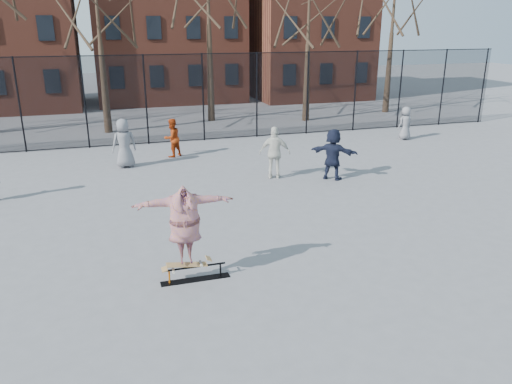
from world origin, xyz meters
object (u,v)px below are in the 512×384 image
object	(u,v)px
bystander_navy	(333,154)
bystander_red	(172,138)
skateboard	(187,265)
skater	(185,225)
bystander_white	(275,153)
bystander_extra	(405,123)
bystander_grey	(124,143)
skate_rail	(195,274)

from	to	relation	value
bystander_navy	bystander_red	bearing A→B (deg)	-3.41
skateboard	skater	bearing A→B (deg)	0.00
bystander_white	skateboard	bearing A→B (deg)	77.54
bystander_white	bystander_extra	world-z (taller)	bystander_white
skateboard	bystander_white	xyz separation A→B (m)	(4.25, 6.58, 0.54)
skater	bystander_grey	bearing A→B (deg)	96.40
skater	bystander_white	bearing A→B (deg)	59.03
bystander_white	bystander_red	bearing A→B (deg)	-33.04
bystander_white	bystander_navy	world-z (taller)	bystander_white
skate_rail	bystander_navy	size ratio (longest dim) A/B	0.83
skateboard	bystander_red	size ratio (longest dim) A/B	0.59
bystander_red	bystander_extra	bearing A→B (deg)	147.82
bystander_grey	bystander_navy	xyz separation A→B (m)	(6.92, -3.74, -0.03)
skater	bystander_grey	size ratio (longest dim) A/B	1.11
skateboard	bystander_grey	distance (m)	9.67
skate_rail	skateboard	world-z (taller)	skateboard
skate_rail	bystander_extra	distance (m)	16.13
skater	bystander_extra	distance (m)	16.25
skater	bystander_navy	world-z (taller)	skater
bystander_red	bystander_extra	size ratio (longest dim) A/B	1.02
bystander_red	bystander_navy	size ratio (longest dim) A/B	0.87
bystander_white	skate_rail	bearing A→B (deg)	78.61
skate_rail	skateboard	xyz separation A→B (m)	(-0.17, 0.00, 0.26)
skateboard	bystander_navy	size ratio (longest dim) A/B	0.52
bystander_white	skater	bearing A→B (deg)	77.54
skateboard	bystander_white	distance (m)	7.85
skate_rail	bystander_white	size ratio (longest dim) A/B	0.81
bystander_red	bystander_extra	xyz separation A→B (m)	(11.01, 0.02, -0.01)
skater	bystander_grey	xyz separation A→B (m)	(-0.76, 9.63, -0.35)
bystander_red	bystander_white	bearing A→B (deg)	94.29
skate_rail	bystander_red	bearing A→B (deg)	84.52
skater	bystander_navy	bearing A→B (deg)	45.55
skate_rail	bystander_navy	bearing A→B (deg)	44.48
skater	bystander_red	world-z (taller)	skater
bystander_extra	bystander_red	bearing A→B (deg)	-10.98
skater	bystander_white	world-z (taller)	skater
bystander_grey	bystander_extra	distance (m)	13.02
skater	bystander_extra	size ratio (longest dim) A/B	1.34
skate_rail	bystander_white	bearing A→B (deg)	58.22
bystander_red	bystander_extra	distance (m)	11.01
skateboard	bystander_grey	bearing A→B (deg)	94.52
skate_rail	bystander_red	size ratio (longest dim) A/B	0.95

